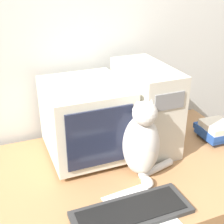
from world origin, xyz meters
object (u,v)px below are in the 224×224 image
Objects in this scene: computer_tower at (145,107)px; book_stack at (215,131)px; cat at (142,143)px; pen at (92,210)px; crt_monitor at (86,119)px; keyboard at (131,212)px.

computer_tower reaches higher than book_stack.
cat reaches higher than pen.
crt_monitor is 0.51m from keyboard.
crt_monitor is at bearing 169.05° from book_stack.
pen is at bearing -144.32° from cat.
crt_monitor reaches higher than book_stack.
keyboard is at bearing -115.84° from cat.
computer_tower is 0.28m from cat.
cat is 1.94× the size of book_stack.
book_stack is at bearing -10.95° from crt_monitor.
cat is (0.18, -0.25, -0.03)m from crt_monitor.
keyboard reaches higher than pen.
book_stack is at bearing 21.77° from cat.
keyboard is (0.02, -0.48, -0.18)m from crt_monitor.
book_stack is 1.39× the size of pen.
book_stack reaches higher than pen.
cat is 0.36m from pen.
crt_monitor is 0.32m from computer_tower.
keyboard is 2.39× the size of book_stack.
cat is 2.71× the size of pen.
cat is at bearing -166.78° from book_stack.
keyboard is at bearing -122.20° from computer_tower.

